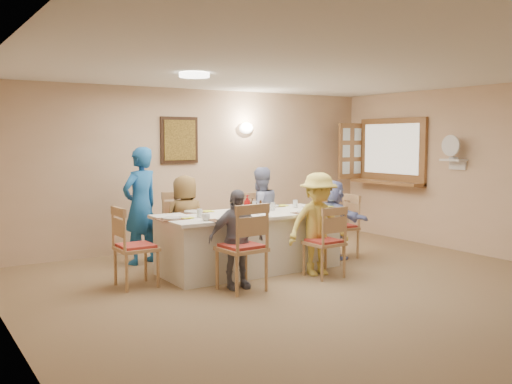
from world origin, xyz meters
TOP-DOWN VIEW (x-y plane):
  - ground at (0.00, 0.00)m, footprint 7.00×7.00m
  - room_walls at (0.00, 0.00)m, footprint 7.00×7.00m
  - wall_picture at (-0.30, 3.46)m, footprint 0.62×0.05m
  - wall_sconce at (0.90, 3.44)m, footprint 0.26×0.09m
  - ceiling_light at (-1.00, 1.50)m, footprint 0.36×0.36m
  - serving_hatch at (3.21, 2.40)m, footprint 0.06×1.50m
  - hatch_sill at (3.09, 2.40)m, footprint 0.30×1.50m
  - shutter_door at (2.95, 3.16)m, footprint 0.55×0.04m
  - fan_shelf at (3.13, 1.05)m, footprint 0.22×0.36m
  - desk_fan at (3.10, 1.05)m, footprint 0.30×0.30m
  - dining_table at (-0.17, 1.61)m, footprint 2.41×1.02m
  - chair_back_left at (-0.77, 2.41)m, footprint 0.54×0.54m
  - chair_back_right at (0.43, 2.41)m, footprint 0.52×0.52m
  - chair_front_left at (-0.77, 0.81)m, footprint 0.52×0.52m
  - chair_front_right at (0.43, 0.81)m, footprint 0.44×0.44m
  - chair_left_end at (-1.72, 1.61)m, footprint 0.46×0.46m
  - chair_right_end at (1.38, 1.61)m, footprint 0.49×0.49m
  - diner_back_left at (-0.77, 2.29)m, footprint 0.61×0.40m
  - diner_back_right at (0.43, 2.29)m, footprint 0.68×0.55m
  - diner_front_left at (-0.77, 0.93)m, footprint 0.74×0.43m
  - diner_front_right at (0.43, 0.93)m, footprint 0.99×0.74m
  - diner_right_end at (1.25, 1.61)m, footprint 1.15×0.64m
  - caregiver at (-1.22, 2.76)m, footprint 0.85×0.78m
  - placemat_fl at (-0.77, 1.19)m, footprint 0.37×0.28m
  - plate_fl at (-0.77, 1.19)m, footprint 0.22×0.22m
  - napkin_fl at (-0.59, 1.14)m, footprint 0.14×0.14m
  - placemat_fr at (0.43, 1.19)m, footprint 0.32×0.24m
  - plate_fr at (0.43, 1.19)m, footprint 0.24×0.24m
  - napkin_fr at (0.61, 1.14)m, footprint 0.13×0.13m
  - placemat_bl at (-0.77, 2.03)m, footprint 0.32×0.24m
  - plate_bl at (-0.77, 2.03)m, footprint 0.25×0.25m
  - napkin_bl at (-0.59, 1.98)m, footprint 0.13×0.13m
  - placemat_br at (0.43, 2.03)m, footprint 0.36×0.27m
  - plate_br at (0.43, 2.03)m, footprint 0.26×0.26m
  - napkin_br at (0.61, 1.98)m, footprint 0.14×0.14m
  - placemat_le at (-1.27, 1.61)m, footprint 0.37×0.28m
  - plate_le at (-1.27, 1.61)m, footprint 0.23×0.23m
  - napkin_le at (-1.09, 1.56)m, footprint 0.14×0.14m
  - placemat_re at (0.95, 1.61)m, footprint 0.35×0.26m
  - plate_re at (0.95, 1.61)m, footprint 0.25×0.25m
  - napkin_re at (1.13, 1.56)m, footprint 0.14×0.14m
  - teacup_a at (-0.99, 1.26)m, footprint 0.15×0.15m
  - teacup_b at (0.23, 2.14)m, footprint 0.10×0.10m
  - bowl_a at (-0.41, 1.39)m, footprint 0.22×0.22m
  - bowl_b at (0.18, 1.85)m, footprint 0.31×0.31m
  - condiment_ketchup at (-0.20, 1.62)m, footprint 0.13×0.13m
  - condiment_brown at (-0.09, 1.66)m, footprint 0.09×0.09m
  - condiment_malt at (-0.02, 1.58)m, footprint 0.22×0.22m
  - drinking_glass at (-0.32, 1.66)m, footprint 0.07×0.07m

SIDE VIEW (x-z plane):
  - ground at x=0.00m, z-range 0.00..0.00m
  - dining_table at x=-0.17m, z-range 0.00..0.76m
  - chair_front_right at x=0.43m, z-range 0.00..0.90m
  - chair_right_end at x=1.38m, z-range 0.00..0.92m
  - chair_back_right at x=0.43m, z-range 0.00..0.92m
  - chair_left_end at x=-1.72m, z-range 0.00..0.95m
  - chair_back_left at x=-0.77m, z-range 0.00..1.00m
  - chair_front_left at x=-0.77m, z-range 0.00..1.01m
  - diner_right_end at x=1.25m, z-range 0.00..1.14m
  - diner_front_left at x=-0.77m, z-range 0.00..1.15m
  - diner_back_left at x=-0.77m, z-range 0.00..1.24m
  - diner_front_right at x=0.43m, z-range 0.00..1.30m
  - diner_back_right at x=0.43m, z-range 0.00..1.31m
  - placemat_fl at x=-0.77m, z-range 0.76..0.77m
  - placemat_fr at x=0.43m, z-range 0.76..0.77m
  - placemat_bl at x=-0.77m, z-range 0.76..0.77m
  - placemat_br at x=0.43m, z-range 0.76..0.77m
  - placemat_le at x=-1.27m, z-range 0.76..0.77m
  - placemat_re at x=0.95m, z-range 0.76..0.77m
  - napkin_fl at x=-0.59m, z-range 0.77..0.77m
  - napkin_fr at x=0.61m, z-range 0.77..0.77m
  - napkin_bl at x=-0.59m, z-range 0.77..0.77m
  - napkin_br at x=0.61m, z-range 0.77..0.77m
  - napkin_le at x=-1.09m, z-range 0.77..0.77m
  - napkin_re at x=1.13m, z-range 0.77..0.77m
  - plate_fl at x=-0.77m, z-range 0.77..0.78m
  - plate_fr at x=0.43m, z-range 0.77..0.78m
  - plate_bl at x=-0.77m, z-range 0.77..0.78m
  - plate_br at x=0.43m, z-range 0.76..0.78m
  - plate_le at x=-1.27m, z-range 0.77..0.78m
  - plate_re at x=0.95m, z-range 0.77..0.78m
  - bowl_a at x=-0.41m, z-range 0.76..0.81m
  - bowl_b at x=0.18m, z-range 0.76..0.82m
  - teacup_b at x=0.23m, z-range 0.76..0.84m
  - teacup_a at x=-0.99m, z-range 0.76..0.84m
  - caregiver at x=-1.22m, z-range 0.00..1.61m
  - drinking_glass at x=-0.32m, z-range 0.76..0.87m
  - condiment_malt at x=-0.02m, z-range 0.76..0.92m
  - condiment_brown at x=-0.09m, z-range 0.76..0.94m
  - condiment_ketchup at x=-0.20m, z-range 0.76..0.99m
  - hatch_sill at x=3.09m, z-range 0.95..1.00m
  - fan_shelf at x=3.13m, z-range 1.39..1.41m
  - serving_hatch at x=3.21m, z-range 0.92..2.08m
  - shutter_door at x=2.95m, z-range 1.00..2.00m
  - room_walls at x=0.00m, z-range -1.99..5.01m
  - desk_fan at x=3.10m, z-range 1.41..1.69m
  - wall_picture at x=-0.30m, z-range 1.34..2.06m
  - wall_sconce at x=0.90m, z-range 1.81..1.99m
  - ceiling_light at x=-1.00m, z-range 2.45..2.50m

